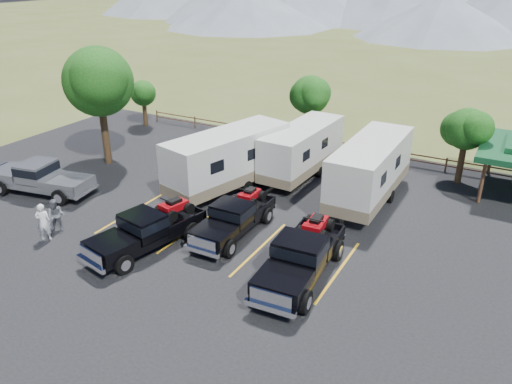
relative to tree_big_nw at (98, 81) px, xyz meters
The scene contains 17 objects.
ground 16.44m from the tree_big_nw, 35.73° to the right, with size 320.00×320.00×0.00m, color #4D5524.
asphalt_lot 14.99m from the tree_big_nw, 25.65° to the right, with size 44.00×34.00×0.04m, color black.
stall_lines 14.61m from the tree_big_nw, 21.83° to the right, with size 12.12×5.50×0.01m.
tree_big_nw is the anchor object (origin of this frame).
tree_ne_a 23.05m from the tree_big_nw, 20.37° to the left, with size 3.11×2.92×4.76m.
tree_north 14.61m from the tree_big_nw, 43.53° to the left, with size 3.46×3.24×5.25m.
tree_nw_small 9.15m from the tree_big_nw, 113.52° to the left, with size 2.59×2.43×3.85m.
rail_fence 18.06m from the tree_big_nw, 33.08° to the left, with size 36.12×0.12×1.00m.
rig_left 13.19m from the tree_big_nw, 37.13° to the right, with size 3.19×6.47×2.07m.
rig_center 14.24m from the tree_big_nw, 18.74° to the right, with size 2.12×5.90×1.96m.
rig_right 18.86m from the tree_big_nw, 19.76° to the right, with size 2.65×6.72×2.20m.
trailer_left 10.25m from the tree_big_nw, ahead, with size 4.61×10.15×3.53m.
trailer_center 13.80m from the tree_big_nw, 19.21° to the left, with size 2.76×9.30×3.23m.
trailer_right 18.01m from the tree_big_nw, ahead, with size 2.71×10.07×3.51m.
pickup_silver 7.28m from the tree_big_nw, 87.22° to the right, with size 6.77×3.18×1.95m.
person_a 11.52m from the tree_big_nw, 62.25° to the right, with size 0.71×0.47×1.95m, color white.
person_b 10.78m from the tree_big_nw, 60.64° to the right, with size 0.85×0.66×1.75m, color slate.
Camera 1 is at (11.81, -14.08, 12.40)m, focal length 35.00 mm.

